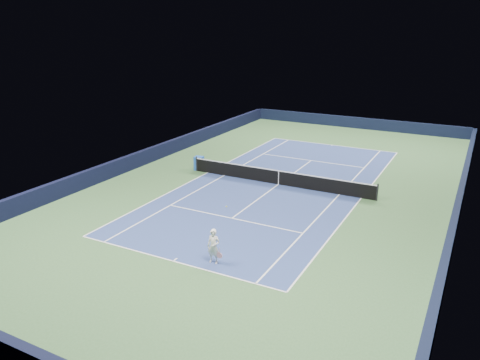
% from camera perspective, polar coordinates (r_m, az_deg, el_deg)
% --- Properties ---
extents(ground, '(40.00, 40.00, 0.00)m').
position_cam_1_polar(ground, '(31.00, 4.71, -0.55)').
color(ground, '#375D32').
rests_on(ground, ground).
extents(wall_far, '(22.00, 0.35, 1.10)m').
position_cam_1_polar(wall_far, '(49.13, 13.99, 6.79)').
color(wall_far, black).
rests_on(wall_far, ground).
extents(wall_near, '(22.00, 0.35, 1.10)m').
position_cam_1_polar(wall_near, '(16.50, -25.44, -18.96)').
color(wall_near, black).
rests_on(wall_near, ground).
extents(wall_right, '(0.35, 40.00, 1.10)m').
position_cam_1_polar(wall_right, '(28.66, 25.05, -2.76)').
color(wall_right, black).
rests_on(wall_right, ground).
extents(wall_left, '(0.35, 40.00, 1.10)m').
position_cam_1_polar(wall_left, '(36.24, -11.20, 2.90)').
color(wall_left, black).
rests_on(wall_left, ground).
extents(court_surface, '(10.97, 23.77, 0.01)m').
position_cam_1_polar(court_surface, '(31.00, 4.71, -0.54)').
color(court_surface, navy).
rests_on(court_surface, ground).
extents(baseline_far, '(10.97, 0.08, 0.00)m').
position_cam_1_polar(baseline_far, '(41.76, 11.20, 4.21)').
color(baseline_far, white).
rests_on(baseline_far, ground).
extents(baseline_near, '(10.97, 0.08, 0.00)m').
position_cam_1_polar(baseline_near, '(21.45, -8.16, -9.76)').
color(baseline_near, white).
rests_on(baseline_near, ground).
extents(sideline_doubles_right, '(0.08, 23.77, 0.00)m').
position_cam_1_polar(sideline_doubles_right, '(29.43, 14.57, -2.14)').
color(sideline_doubles_right, white).
rests_on(sideline_doubles_right, ground).
extents(sideline_doubles_left, '(0.08, 23.77, 0.00)m').
position_cam_1_polar(sideline_doubles_left, '(33.40, -3.96, 0.91)').
color(sideline_doubles_left, white).
rests_on(sideline_doubles_left, ground).
extents(sideline_singles_right, '(0.08, 23.77, 0.00)m').
position_cam_1_polar(sideline_singles_right, '(29.73, 12.01, -1.73)').
color(sideline_singles_right, white).
rests_on(sideline_singles_right, ground).
extents(sideline_singles_left, '(0.08, 23.77, 0.00)m').
position_cam_1_polar(sideline_singles_left, '(32.73, -1.92, 0.57)').
color(sideline_singles_left, white).
rests_on(sideline_singles_left, ground).
extents(service_line_far, '(8.23, 0.08, 0.00)m').
position_cam_1_polar(service_line_far, '(36.70, 8.67, 2.37)').
color(service_line_far, white).
rests_on(service_line_far, ground).
extents(service_line_near, '(8.23, 0.08, 0.00)m').
position_cam_1_polar(service_line_near, '(25.61, -0.99, -4.68)').
color(service_line_near, white).
rests_on(service_line_near, ground).
extents(center_service_line, '(0.08, 12.80, 0.00)m').
position_cam_1_polar(center_service_line, '(30.99, 4.71, -0.53)').
color(center_service_line, white).
rests_on(center_service_line, ground).
extents(center_mark_far, '(0.08, 0.30, 0.00)m').
position_cam_1_polar(center_mark_far, '(41.62, 11.14, 4.16)').
color(center_mark_far, white).
rests_on(center_mark_far, ground).
extents(center_mark_near, '(0.08, 0.30, 0.00)m').
position_cam_1_polar(center_mark_near, '(21.55, -7.92, -9.60)').
color(center_mark_near, white).
rests_on(center_mark_near, ground).
extents(tennis_net, '(12.90, 0.10, 1.07)m').
position_cam_1_polar(tennis_net, '(30.83, 4.73, 0.34)').
color(tennis_net, black).
rests_on(tennis_net, ground).
extents(sponsor_cube, '(0.69, 0.64, 1.00)m').
position_cam_1_polar(sponsor_cube, '(33.97, -5.02, 2.05)').
color(sponsor_cube, blue).
rests_on(sponsor_cube, ground).
extents(tennis_player, '(0.77, 1.25, 2.38)m').
position_cam_1_polar(tennis_player, '(20.78, -3.23, -8.08)').
color(tennis_player, white).
rests_on(tennis_player, ground).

